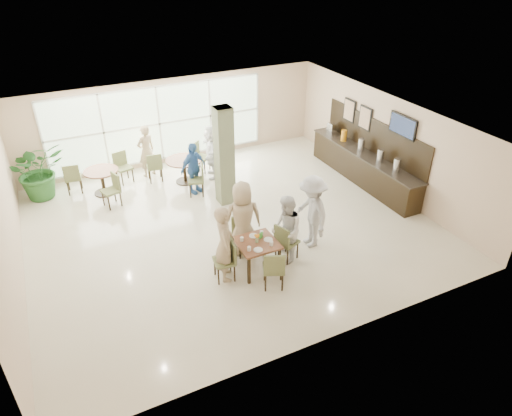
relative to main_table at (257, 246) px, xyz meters
name	(u,v)px	position (x,y,z in m)	size (l,w,h in m)	color
ground	(229,224)	(0.17, 2.01, -0.65)	(10.00, 10.00, 0.00)	beige
room_shell	(227,166)	(0.17, 2.01, 1.05)	(10.00, 10.00, 10.00)	white
window_bank	(159,124)	(-0.33, 6.47, 0.75)	(7.00, 0.04, 7.00)	silver
column	(224,157)	(0.57, 3.21, 0.75)	(0.45, 0.45, 2.80)	#5C6949
main_table	(257,246)	(0.00, 0.00, 0.00)	(0.88, 0.88, 0.75)	brown
round_table_left	(102,176)	(-2.49, 5.23, -0.10)	(0.99, 0.99, 0.75)	brown
round_table_right	(184,165)	(-0.09, 4.88, -0.07)	(1.11, 1.11, 0.75)	brown
chairs_main_table	(257,251)	(0.02, 0.03, -0.17)	(2.14, 1.90, 0.95)	#5A6336
chairs_table_left	(103,179)	(-2.48, 5.24, -0.17)	(2.01, 1.88, 0.95)	#5A6336
chairs_table_right	(184,168)	(-0.09, 4.90, -0.17)	(2.12, 2.05, 0.95)	#5A6336
tabletop_clutter	(258,240)	(0.01, -0.01, 0.16)	(0.70, 0.73, 0.21)	white
buffet_counter	(363,165)	(4.87, 2.52, -0.10)	(0.64, 4.70, 1.95)	black
wall_tv	(403,126)	(5.11, 1.41, 1.50)	(0.06, 1.00, 0.58)	black
framed_art_a	(365,118)	(5.12, 3.01, 1.20)	(0.05, 0.55, 0.70)	black
framed_art_b	(349,110)	(5.12, 3.81, 1.20)	(0.05, 0.55, 0.70)	black
potted_plant	(38,171)	(-4.12, 5.81, 0.19)	(1.51, 1.51, 1.67)	#275F26
teen_left	(225,243)	(-0.74, 0.07, 0.25)	(0.66, 0.43, 1.80)	tan
teen_far	(243,219)	(0.01, 0.77, 0.28)	(0.91, 0.50, 1.86)	tan
teen_right	(286,230)	(0.76, 0.04, 0.18)	(0.81, 0.63, 1.66)	white
teen_standing	(312,212)	(1.61, 0.32, 0.28)	(1.20, 0.69, 1.86)	#B7B7B9
adult_a	(193,168)	(-0.05, 4.12, 0.13)	(0.92, 0.52, 1.56)	#3969AB
adult_b	(212,151)	(0.84, 4.87, 0.20)	(1.57, 0.68, 1.70)	white
adult_standing	(146,151)	(-0.99, 5.82, 0.19)	(0.61, 0.40, 1.67)	tan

